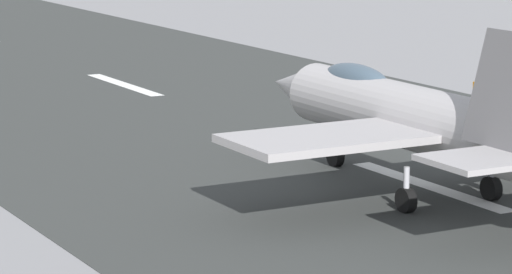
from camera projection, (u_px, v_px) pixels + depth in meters
name	position (u px, v px, depth m)	size (l,w,h in m)	color
ground_plane	(445.00, 192.00, 40.99)	(400.00, 400.00, 0.00)	gray
runway_strip	(445.00, 191.00, 40.98)	(240.00, 26.00, 0.02)	#333534
fighter_jet	(414.00, 116.00, 40.27)	(16.51, 13.63, 5.70)	#A4A0A1
crew_person	(478.00, 95.00, 54.87)	(0.70, 0.36, 1.65)	#1E2338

